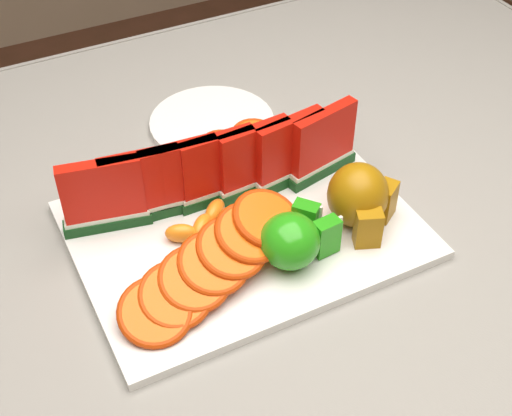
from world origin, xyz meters
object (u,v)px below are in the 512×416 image
at_px(platter, 244,230).
at_px(side_plate, 212,123).
at_px(pear_cluster, 360,197).
at_px(apple_cluster, 294,239).

height_order(platter, side_plate, platter).
xyz_separation_m(pear_cluster, side_plate, (-0.07, 0.27, -0.05)).
bearing_deg(pear_cluster, side_plate, 104.23).
bearing_deg(apple_cluster, platter, 110.02).
distance_m(pear_cluster, side_plate, 0.29).
xyz_separation_m(platter, pear_cluster, (0.13, -0.05, 0.04)).
bearing_deg(apple_cluster, pear_cluster, 11.39).
bearing_deg(pear_cluster, platter, 156.91).
distance_m(platter, side_plate, 0.23).
height_order(platter, apple_cluster, apple_cluster).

